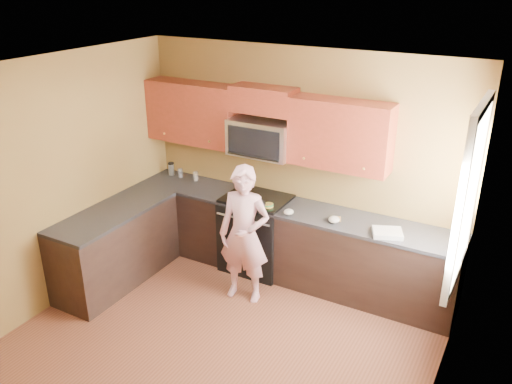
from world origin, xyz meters
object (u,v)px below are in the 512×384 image
Objects in this scene: microwave at (262,155)px; frying_pan at (255,207)px; woman at (244,235)px; travel_mug at (172,175)px; butter_tub at (268,209)px; stove at (257,233)px.

frying_pan is (0.12, -0.38, -0.50)m from microwave.
microwave is 1.03m from woman.
travel_mug reaches higher than frying_pan.
frying_pan reaches higher than butter_tub.
microwave is at bearing 96.17° from woman.
stove is 2.17× the size of frying_pan.
microwave is at bearing 90.00° from stove.
microwave reaches higher than frying_pan.
butter_tub is (0.25, -0.17, 0.45)m from stove.
woman is 9.25× the size of travel_mug.
stove is 0.98m from microwave.
woman is at bearing -98.22° from frying_pan.
stove is 1.25× the size of microwave.
butter_tub is at bearing 12.54° from frying_pan.
woman is (0.20, -0.77, -0.66)m from microwave.
microwave reaches higher than stove.
travel_mug reaches higher than stove.
woman is at bearing -26.87° from travel_mug.
frying_pan is at bearing 93.66° from woman.
stove is at bearing -90.00° from microwave.
travel_mug is at bearing 173.04° from stove.
butter_tub reaches higher than stove.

